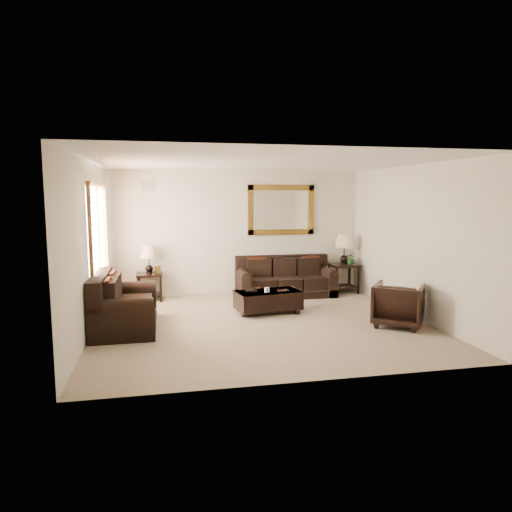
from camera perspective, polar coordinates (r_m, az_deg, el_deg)
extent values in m
cube|color=#86715C|center=(7.84, 0.74, -8.44)|extent=(5.50, 5.00, 0.01)
cube|color=white|center=(7.56, 0.78, 11.66)|extent=(5.50, 5.00, 0.01)
cube|color=beige|center=(10.02, -2.30, 2.89)|extent=(5.50, 0.01, 2.70)
cube|color=beige|center=(5.18, 6.68, -1.42)|extent=(5.50, 0.01, 2.70)
cube|color=beige|center=(7.49, -20.26, 0.89)|extent=(0.01, 5.00, 2.70)
cube|color=beige|center=(8.59, 18.99, 1.73)|extent=(0.01, 5.00, 2.70)
cube|color=white|center=(8.36, -19.30, 2.95)|extent=(0.01, 1.80, 1.50)
cube|color=brown|center=(8.34, -19.30, 8.37)|extent=(0.06, 1.96, 0.08)
cube|color=brown|center=(8.45, -18.84, -2.39)|extent=(0.06, 1.96, 0.08)
cube|color=brown|center=(7.43, -19.99, 2.40)|extent=(0.06, 0.08, 1.50)
cube|color=brown|center=(9.29, -18.32, 3.39)|extent=(0.06, 0.08, 1.50)
cube|color=brown|center=(8.35, -19.06, 2.95)|extent=(0.05, 0.05, 1.50)
cube|color=#552F11|center=(10.17, 3.16, 5.77)|extent=(1.50, 0.06, 1.10)
cube|color=white|center=(10.18, 3.14, 5.77)|extent=(1.26, 0.01, 0.86)
cube|color=#999999|center=(9.85, -13.41, 8.44)|extent=(0.25, 0.02, 0.18)
cube|color=black|center=(9.96, 3.73, -4.51)|extent=(2.08, 0.90, 0.17)
cube|color=black|center=(10.19, 3.24, -1.07)|extent=(2.08, 0.21, 0.43)
cube|color=black|center=(9.77, 0.62, -3.46)|extent=(0.53, 0.74, 0.26)
cube|color=black|center=(9.90, 3.76, -3.33)|extent=(0.53, 0.74, 0.26)
cube|color=black|center=(10.06, 6.82, -3.19)|extent=(0.53, 0.74, 0.26)
cube|color=black|center=(9.72, -1.61, -3.80)|extent=(0.21, 0.90, 0.50)
cylinder|color=black|center=(9.68, -1.61, -2.34)|extent=(0.21, 0.88, 0.21)
cube|color=black|center=(10.21, 8.82, -3.34)|extent=(0.21, 0.90, 0.50)
cylinder|color=black|center=(10.16, 8.84, -1.95)|extent=(0.21, 0.88, 0.21)
cube|color=maroon|center=(9.88, 0.10, -1.36)|extent=(0.40, 0.18, 0.41)
cube|color=maroon|center=(10.19, 6.78, -1.14)|extent=(0.40, 0.18, 0.41)
cube|color=black|center=(7.82, -15.98, -8.07)|extent=(0.97, 1.63, 0.18)
cube|color=black|center=(7.72, -18.89, -3.83)|extent=(0.22, 1.63, 0.46)
cube|color=black|center=(7.47, -16.05, -6.97)|extent=(0.79, 0.57, 0.28)
cube|color=black|center=(8.05, -15.73, -5.94)|extent=(0.79, 0.57, 0.28)
cube|color=black|center=(7.10, -16.45, -8.19)|extent=(0.97, 0.22, 0.54)
cylinder|color=black|center=(7.03, -16.53, -6.06)|extent=(0.95, 0.22, 0.22)
cube|color=black|center=(8.46, -15.66, -5.65)|extent=(0.97, 0.22, 0.54)
cylinder|color=black|center=(8.40, -15.73, -3.85)|extent=(0.95, 0.22, 0.22)
cube|color=maroon|center=(7.36, -17.77, -4.36)|extent=(0.19, 0.43, 0.44)
cube|color=maroon|center=(8.04, -17.25, -3.37)|extent=(0.19, 0.43, 0.44)
cube|color=black|center=(9.70, -13.18, -2.26)|extent=(0.52, 0.52, 0.05)
cube|color=black|center=(9.78, -13.11, -4.74)|extent=(0.44, 0.44, 0.03)
cylinder|color=black|center=(9.54, -14.50, -4.19)|extent=(0.05, 0.05, 0.52)
cylinder|color=black|center=(9.53, -11.83, -4.13)|extent=(0.05, 0.05, 0.52)
cylinder|color=black|center=(9.98, -14.38, -3.68)|extent=(0.05, 0.05, 0.52)
cylinder|color=black|center=(9.96, -11.82, -3.62)|extent=(0.05, 0.05, 0.52)
sphere|color=black|center=(9.68, -13.20, -1.57)|extent=(0.16, 0.16, 0.16)
cylinder|color=black|center=(9.66, -13.23, -0.57)|extent=(0.02, 0.02, 0.34)
cone|color=#D1B28B|center=(9.63, -13.26, 0.54)|extent=(0.36, 0.36, 0.25)
cube|color=#552F11|center=(9.59, -12.20, -1.71)|extent=(0.14, 0.09, 0.16)
cube|color=black|center=(10.43, 10.92, -1.11)|extent=(0.59, 0.59, 0.05)
cube|color=black|center=(10.52, 10.85, -3.75)|extent=(0.50, 0.50, 0.03)
cylinder|color=black|center=(10.16, 10.10, -3.16)|extent=(0.05, 0.05, 0.59)
cylinder|color=black|center=(10.36, 12.70, -3.03)|extent=(0.05, 0.05, 0.59)
cylinder|color=black|center=(10.62, 9.09, -2.68)|extent=(0.05, 0.05, 0.59)
cylinder|color=black|center=(10.81, 11.60, -2.56)|extent=(0.05, 0.05, 0.59)
sphere|color=black|center=(10.41, 10.94, -0.38)|extent=(0.18, 0.18, 0.18)
cylinder|color=black|center=(10.39, 10.96, 0.68)|extent=(0.03, 0.03, 0.39)
cone|color=#D1B28B|center=(10.37, 10.99, 1.86)|extent=(0.41, 0.41, 0.28)
sphere|color=black|center=(8.24, -1.50, -7.33)|extent=(0.11, 0.11, 0.11)
sphere|color=black|center=(8.46, 5.15, -6.96)|extent=(0.11, 0.11, 0.11)
sphere|color=black|center=(8.67, -2.02, -6.59)|extent=(0.11, 0.11, 0.11)
sphere|color=black|center=(8.88, 4.32, -6.26)|extent=(0.11, 0.11, 0.11)
cube|color=black|center=(8.50, 1.53, -5.50)|extent=(1.25, 0.80, 0.33)
cube|color=black|center=(8.47, 1.53, -4.54)|extent=(1.28, 0.82, 0.04)
cube|color=black|center=(8.45, -0.62, -4.36)|extent=(0.22, 0.16, 0.03)
cube|color=black|center=(8.49, 3.38, -4.33)|extent=(0.20, 0.15, 0.02)
cube|color=white|center=(8.36, 1.37, -4.25)|extent=(0.10, 0.08, 0.09)
imported|color=black|center=(7.97, 17.39, -5.58)|extent=(1.05, 1.04, 0.79)
imported|color=#21541C|center=(10.37, 11.82, -0.42)|extent=(0.34, 0.35, 0.22)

